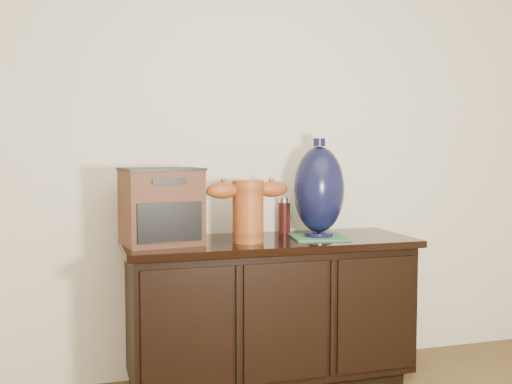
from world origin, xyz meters
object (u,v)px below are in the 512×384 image
object	(u,v)px
sideboard	(270,311)
terracotta_vessel	(248,207)
spray_can	(284,216)
tv_radio	(161,206)
lamp_base	(319,190)

from	to	relation	value
sideboard	terracotta_vessel	size ratio (longest dim) A/B	3.41
sideboard	spray_can	bearing A→B (deg)	52.96
terracotta_vessel	tv_radio	size ratio (longest dim) A/B	1.07
sideboard	terracotta_vessel	bearing A→B (deg)	-154.97
terracotta_vessel	lamp_base	xyz separation A→B (m)	(0.39, 0.04, 0.08)
terracotta_vessel	tv_radio	distance (m)	0.42
sideboard	tv_radio	distance (m)	0.77
terracotta_vessel	sideboard	bearing A→B (deg)	18.31
lamp_base	spray_can	xyz separation A→B (m)	(-0.11, 0.22, -0.15)
lamp_base	spray_can	world-z (taller)	lamp_base
lamp_base	tv_radio	bearing A→B (deg)	178.19
tv_radio	lamp_base	distance (m)	0.80
lamp_base	spray_can	distance (m)	0.29
terracotta_vessel	spray_can	world-z (taller)	terracotta_vessel
terracotta_vessel	spray_can	size ratio (longest dim) A/B	2.22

